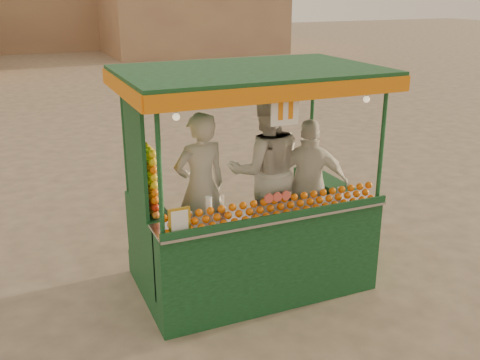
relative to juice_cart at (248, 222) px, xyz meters
name	(u,v)px	position (x,y,z in m)	size (l,w,h in m)	color
ground	(279,278)	(0.43, 0.00, -0.83)	(90.00, 90.00, 0.00)	brown
building_right	(191,4)	(7.43, 24.00, 1.67)	(9.00, 6.00, 5.00)	#9F815B
juice_cart	(248,222)	(0.00, 0.00, 0.00)	(2.81, 1.82, 2.55)	#0E3414
vendor_left	(201,187)	(-0.43, 0.38, 0.35)	(0.69, 0.50, 1.77)	silver
vendor_middle	(266,171)	(0.41, 0.40, 0.44)	(1.08, 0.92, 1.93)	beige
vendor_right	(309,185)	(0.89, 0.16, 0.27)	(1.02, 0.77, 1.61)	silver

